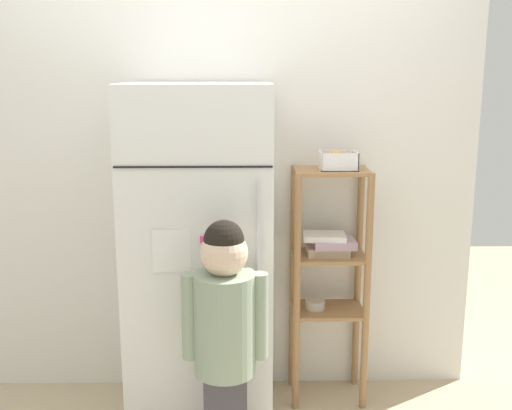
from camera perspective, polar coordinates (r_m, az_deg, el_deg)
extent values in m
cube|color=silver|center=(3.27, -2.86, 1.08)|extent=(2.65, 0.03, 2.17)
cube|color=white|center=(3.03, -5.19, -4.75)|extent=(0.69, 0.57, 1.67)
cube|color=black|center=(2.64, -5.84, 3.52)|extent=(0.68, 0.01, 0.01)
cylinder|color=silver|center=(2.66, 0.19, -2.19)|extent=(0.02, 0.02, 0.43)
cube|color=white|center=(2.73, -7.81, -4.23)|extent=(0.17, 0.01, 0.19)
cube|color=#F0318D|center=(2.80, -4.49, -9.41)|extent=(0.03, 0.02, 0.03)
cube|color=#EE3D92|center=(2.70, -4.90, -3.19)|extent=(0.03, 0.01, 0.03)
cube|color=red|center=(2.84, -5.41, -11.05)|extent=(0.03, 0.01, 0.03)
cube|color=orange|center=(2.90, -4.03, -13.72)|extent=(0.04, 0.01, 0.04)
cylinder|color=gray|center=(2.64, -2.89, -10.87)|extent=(0.26, 0.26, 0.44)
sphere|color=gray|center=(2.64, -2.89, -6.01)|extent=(0.12, 0.12, 0.12)
sphere|color=beige|center=(2.54, -2.97, -4.45)|extent=(0.20, 0.20, 0.20)
sphere|color=black|center=(2.52, -2.98, -3.27)|extent=(0.17, 0.17, 0.17)
cylinder|color=gray|center=(2.64, -6.10, -10.19)|extent=(0.07, 0.07, 0.37)
cylinder|color=gray|center=(2.63, 0.31, -10.20)|extent=(0.07, 0.07, 0.37)
cylinder|color=#9E7247|center=(3.12, 3.79, -8.34)|extent=(0.04, 0.04, 1.24)
cylinder|color=#9E7247|center=(3.17, 10.21, -8.19)|extent=(0.04, 0.04, 1.24)
cylinder|color=#9E7247|center=(3.35, 3.43, -6.84)|extent=(0.04, 0.04, 1.24)
cylinder|color=#9E7247|center=(3.40, 9.40, -6.73)|extent=(0.04, 0.04, 1.24)
cube|color=#9E7247|center=(3.10, 7.00, 3.16)|extent=(0.37, 0.27, 0.02)
cube|color=#9E7247|center=(3.20, 6.79, -4.70)|extent=(0.37, 0.27, 0.02)
cube|color=#9E7247|center=(3.30, 6.66, -9.62)|extent=(0.37, 0.27, 0.02)
cube|color=#C6AD8E|center=(3.20, 6.66, -4.17)|extent=(0.21, 0.16, 0.04)
cube|color=#B293A3|center=(3.17, 7.23, -3.53)|extent=(0.22, 0.16, 0.04)
cube|color=white|center=(3.16, 6.32, -2.90)|extent=(0.22, 0.17, 0.03)
cylinder|color=beige|center=(3.28, 5.49, -9.14)|extent=(0.10, 0.10, 0.05)
cube|color=white|center=(3.09, 7.57, 3.34)|extent=(0.18, 0.16, 0.01)
cube|color=white|center=(3.01, 7.81, 3.89)|extent=(0.18, 0.01, 0.09)
cube|color=white|center=(3.16, 7.38, 4.31)|extent=(0.18, 0.01, 0.09)
cube|color=white|center=(3.07, 5.97, 4.12)|extent=(0.01, 0.16, 0.09)
cube|color=white|center=(3.10, 9.20, 4.10)|extent=(0.01, 0.16, 0.09)
sphere|color=#9D160C|center=(3.07, 8.15, 3.90)|extent=(0.06, 0.06, 0.06)
sphere|color=#B93D24|center=(3.07, 7.13, 4.06)|extent=(0.08, 0.08, 0.08)
sphere|color=orange|center=(3.11, 7.44, 4.19)|extent=(0.08, 0.08, 0.08)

